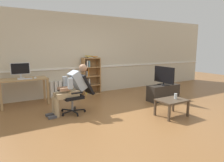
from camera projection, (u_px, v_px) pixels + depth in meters
ground_plane at (125, 116)px, 4.65m from camera, size 18.00×18.00×0.00m
back_wall at (82, 55)px, 6.67m from camera, size 12.00×0.13×2.70m
computer_desk at (24, 83)px, 5.41m from camera, size 1.25×0.58×0.76m
imac_monitor at (20, 69)px, 5.39m from camera, size 0.50×0.14×0.43m
keyboard at (25, 79)px, 5.28m from camera, size 0.36×0.12×0.02m
computer_mouse at (35, 78)px, 5.43m from camera, size 0.06×0.10×0.03m
bookshelf at (90, 76)px, 6.72m from camera, size 0.61×0.30×1.33m
radiator at (64, 89)px, 6.42m from camera, size 0.90×0.08×0.54m
office_chair at (78, 92)px, 4.85m from camera, size 0.85×0.62×0.95m
person_seated at (71, 88)px, 4.72m from camera, size 1.05×0.41×1.20m
tv_stand at (163, 92)px, 6.01m from camera, size 1.05×0.37×0.47m
tv_screen at (164, 75)px, 5.92m from camera, size 0.20×0.79×0.56m
coffee_table at (172, 102)px, 4.58m from camera, size 0.67×0.51×0.40m
drinking_glass at (176, 96)px, 4.61m from camera, size 0.07×0.07×0.13m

